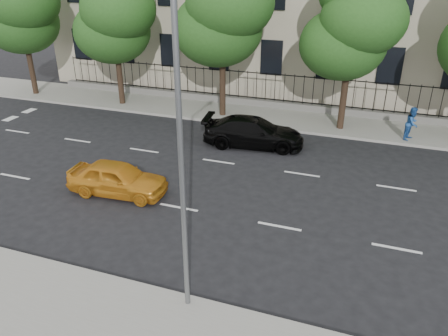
% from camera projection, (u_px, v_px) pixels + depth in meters
% --- Properties ---
extents(ground, '(120.00, 120.00, 0.00)m').
position_uv_depth(ground, '(148.00, 243.00, 14.87)').
color(ground, black).
rests_on(ground, ground).
extents(near_sidewalk, '(60.00, 4.00, 0.15)m').
position_uv_depth(near_sidewalk, '(74.00, 325.00, 11.44)').
color(near_sidewalk, gray).
rests_on(near_sidewalk, ground).
extents(far_sidewalk, '(60.00, 4.00, 0.15)m').
position_uv_depth(far_sidewalk, '(258.00, 115.00, 26.72)').
color(far_sidewalk, gray).
rests_on(far_sidewalk, ground).
extents(lane_markings, '(49.60, 4.62, 0.01)m').
position_uv_depth(lane_markings, '(201.00, 182.00, 18.90)').
color(lane_markings, silver).
rests_on(lane_markings, ground).
extents(iron_fence, '(30.00, 0.50, 2.20)m').
position_uv_depth(iron_fence, '(265.00, 99.00, 27.92)').
color(iron_fence, slate).
rests_on(iron_fence, far_sidewalk).
extents(street_light, '(0.25, 3.32, 8.05)m').
position_uv_depth(street_light, '(189.00, 127.00, 10.38)').
color(street_light, slate).
rests_on(street_light, near_sidewalk).
extents(tree_a, '(5.71, 5.31, 9.39)m').
position_uv_depth(tree_a, '(21.00, 3.00, 28.34)').
color(tree_a, '#382619').
rests_on(tree_a, far_sidewalk).
extents(tree_b, '(5.53, 5.12, 8.97)m').
position_uv_depth(tree_b, '(115.00, 12.00, 26.36)').
color(tree_b, '#382619').
rests_on(tree_b, far_sidewalk).
extents(tree_c, '(5.89, 5.50, 9.80)m').
position_uv_depth(tree_c, '(224.00, 5.00, 24.01)').
color(tree_c, '#382619').
rests_on(tree_c, far_sidewalk).
extents(tree_d, '(5.34, 4.94, 8.84)m').
position_uv_depth(tree_d, '(354.00, 22.00, 22.16)').
color(tree_d, '#382619').
rests_on(tree_d, far_sidewalk).
extents(yellow_taxi, '(4.18, 1.92, 1.39)m').
position_uv_depth(yellow_taxi, '(117.00, 178.00, 17.71)').
color(yellow_taxi, orange).
rests_on(yellow_taxi, ground).
extents(black_sedan, '(5.35, 2.73, 1.49)m').
position_uv_depth(black_sedan, '(254.00, 132.00, 22.28)').
color(black_sedan, black).
rests_on(black_sedan, ground).
extents(pedestrian_far, '(0.95, 1.04, 1.74)m').
position_uv_depth(pedestrian_far, '(412.00, 123.00, 22.62)').
color(pedestrian_far, '#22529B').
rests_on(pedestrian_far, far_sidewalk).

